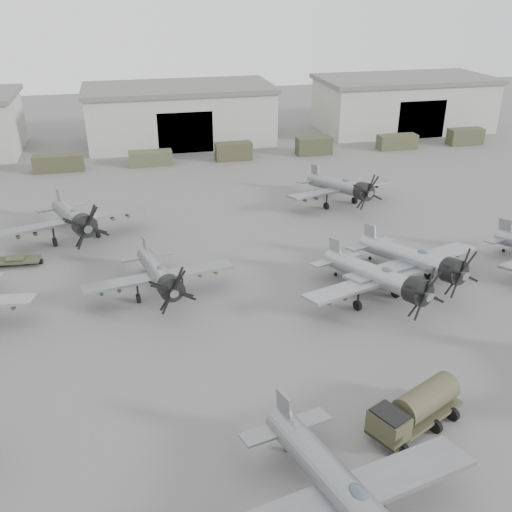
{
  "coord_description": "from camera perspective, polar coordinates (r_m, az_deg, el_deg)",
  "views": [
    {
      "loc": [
        -8.95,
        -28.3,
        23.2
      ],
      "look_at": [
        0.82,
        13.28,
        2.5
      ],
      "focal_mm": 40.0,
      "sensor_mm": 36.0,
      "label": 1
    }
  ],
  "objects": [
    {
      "name": "aircraft_mid_2",
      "position": [
        48.96,
        15.71,
        -0.35
      ],
      "size": [
        13.05,
        11.75,
        5.21
      ],
      "rotation": [
        0.0,
        0.0,
        0.29
      ],
      "color": "#919398",
      "rests_on": "ground"
    },
    {
      "name": "aircraft_mid_1",
      "position": [
        45.79,
        -9.61,
        -1.82
      ],
      "size": [
        12.23,
        11.0,
        4.85
      ],
      "rotation": [
        0.0,
        0.0,
        0.15
      ],
      "color": "gray",
      "rests_on": "ground"
    },
    {
      "name": "support_truck_3",
      "position": [
        81.46,
        -10.5,
        9.6
      ],
      "size": [
        5.93,
        2.2,
        1.96
      ],
      "primitive_type": "cube",
      "color": "#45482F",
      "rests_on": "ground"
    },
    {
      "name": "support_truck_5",
      "position": [
        85.72,
        5.81,
        10.9
      ],
      "size": [
        5.18,
        2.2,
        2.54
      ],
      "primitive_type": "cube",
      "color": "#373A25",
      "rests_on": "ground"
    },
    {
      "name": "support_truck_6",
      "position": [
        90.86,
        13.93,
        11.03
      ],
      "size": [
        5.98,
        2.2,
        2.17
      ],
      "primitive_type": "cube",
      "color": "#41422B",
      "rests_on": "ground"
    },
    {
      "name": "aircraft_far_0",
      "position": [
        57.84,
        -17.73,
        3.64
      ],
      "size": [
        13.88,
        12.49,
        5.55
      ],
      "rotation": [
        0.0,
        0.0,
        0.29
      ],
      "color": "gray",
      "rests_on": "ground"
    },
    {
      "name": "ground",
      "position": [
        37.67,
        3.49,
        -12.21
      ],
      "size": [
        220.0,
        220.0,
        0.0
      ],
      "primitive_type": "plane",
      "color": "#595956",
      "rests_on": "ground"
    },
    {
      "name": "fuel_tanker",
      "position": [
        34.57,
        15.68,
        -14.4
      ],
      "size": [
        6.61,
        4.63,
        2.44
      ],
      "rotation": [
        0.0,
        0.0,
        0.43
      ],
      "color": "#3D3C28",
      "rests_on": "ground"
    },
    {
      "name": "support_truck_2",
      "position": [
        81.83,
        -19.14,
        8.78
      ],
      "size": [
        6.56,
        2.2,
        2.24
      ],
      "primitive_type": "cube",
      "color": "#393A25",
      "rests_on": "ground"
    },
    {
      "name": "support_truck_7",
      "position": [
        96.5,
        20.19,
        11.15
      ],
      "size": [
        5.46,
        2.2,
        2.47
      ],
      "primitive_type": "cube",
      "color": "#3C3F29",
      "rests_on": "ground"
    },
    {
      "name": "aircraft_near_1",
      "position": [
        27.8,
        9.21,
        -22.7
      ],
      "size": [
        13.84,
        12.46,
        5.5
      ],
      "rotation": [
        0.0,
        0.0,
        0.2
      ],
      "color": "gray",
      "rests_on": "ground"
    },
    {
      "name": "support_truck_4",
      "position": [
        82.71,
        -2.26,
        10.43
      ],
      "size": [
        5.18,
        2.2,
        2.43
      ],
      "primitive_type": "cube",
      "color": "#3B3A26",
      "rests_on": "ground"
    },
    {
      "name": "aircraft_far_1",
      "position": [
        65.0,
        8.64,
        6.84
      ],
      "size": [
        12.94,
        11.65,
        5.15
      ],
      "rotation": [
        0.0,
        0.0,
        0.24
      ],
      "color": "gray",
      "rests_on": "ground"
    },
    {
      "name": "hangar_right",
      "position": [
        103.47,
        14.5,
        14.59
      ],
      "size": [
        29.0,
        14.8,
        8.7
      ],
      "color": "#AFAEA4",
      "rests_on": "ground"
    },
    {
      "name": "aircraft_extra_599",
      "position": [
        45.36,
        12.34,
        -2.13
      ],
      "size": [
        13.05,
        11.75,
        5.21
      ],
      "rotation": [
        0.0,
        0.0,
        0.29
      ],
      "color": "#919398",
      "rests_on": "ground"
    },
    {
      "name": "hangar_center",
      "position": [
        92.63,
        -7.62,
        13.91
      ],
      "size": [
        29.0,
        14.8,
        8.7
      ],
      "color": "#AFAEA4",
      "rests_on": "ground"
    }
  ]
}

